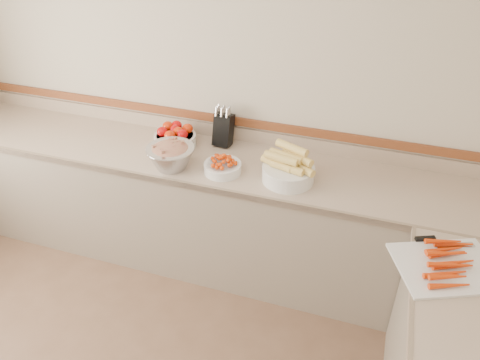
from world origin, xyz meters
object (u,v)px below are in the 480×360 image
(tomato_bowl, at_px, (175,137))
(cherry_tomato_bowl, at_px, (223,166))
(cutting_board, at_px, (447,265))
(knife_block, at_px, (223,129))
(rhubarb_bowl, at_px, (171,155))
(corn_bowl, at_px, (288,169))

(tomato_bowl, relative_size, cherry_tomato_bowl, 1.22)
(cherry_tomato_bowl, bearing_deg, cutting_board, -19.48)
(knife_block, distance_m, cutting_board, 1.69)
(cherry_tomato_bowl, xyz_separation_m, rhubarb_bowl, (-0.34, -0.05, 0.05))
(corn_bowl, bearing_deg, knife_block, 150.21)
(tomato_bowl, xyz_separation_m, cutting_board, (1.79, -0.71, -0.04))
(rhubarb_bowl, bearing_deg, corn_bowl, 6.82)
(tomato_bowl, bearing_deg, corn_bowl, -12.64)
(cherry_tomato_bowl, height_order, rhubarb_bowl, rhubarb_bowl)
(tomato_bowl, relative_size, corn_bowl, 0.83)
(corn_bowl, relative_size, cutting_board, 0.60)
(cutting_board, bearing_deg, rhubarb_bowl, 165.84)
(cherry_tomato_bowl, height_order, cutting_board, cherry_tomato_bowl)
(tomato_bowl, relative_size, cutting_board, 0.50)
(corn_bowl, distance_m, cutting_board, 1.06)
(tomato_bowl, bearing_deg, cherry_tomato_bowl, -27.85)
(knife_block, bearing_deg, tomato_bowl, -159.98)
(knife_block, xyz_separation_m, cutting_board, (1.47, -0.83, -0.10))
(corn_bowl, distance_m, rhubarb_bowl, 0.77)
(cherry_tomato_bowl, xyz_separation_m, cutting_board, (1.35, -0.48, -0.03))
(cherry_tomato_bowl, bearing_deg, corn_bowl, 5.38)
(cutting_board, bearing_deg, corn_bowl, 150.84)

